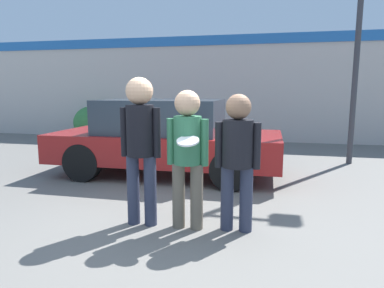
{
  "coord_description": "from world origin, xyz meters",
  "views": [
    {
      "loc": [
        1.16,
        -3.66,
        1.64
      ],
      "look_at": [
        0.25,
        0.37,
        0.98
      ],
      "focal_mm": 32.0,
      "sensor_mm": 36.0,
      "label": 1
    }
  ],
  "objects_px": {
    "person_middle_with_frisbee": "(187,149)",
    "parked_car_near": "(165,137)",
    "person_right": "(237,152)",
    "shrub": "(90,123)",
    "person_left": "(140,138)"
  },
  "relations": [
    {
      "from": "person_right",
      "to": "shrub",
      "type": "height_order",
      "value": "person_right"
    },
    {
      "from": "parked_car_near",
      "to": "person_left",
      "type": "bearing_deg",
      "value": -79.37
    },
    {
      "from": "person_left",
      "to": "person_right",
      "type": "relative_size",
      "value": 1.12
    },
    {
      "from": "person_left",
      "to": "parked_car_near",
      "type": "xyz_separation_m",
      "value": [
        -0.46,
        2.47,
        -0.34
      ]
    },
    {
      "from": "person_left",
      "to": "shrub",
      "type": "height_order",
      "value": "person_left"
    },
    {
      "from": "person_left",
      "to": "parked_car_near",
      "type": "bearing_deg",
      "value": 100.63
    },
    {
      "from": "person_middle_with_frisbee",
      "to": "parked_car_near",
      "type": "height_order",
      "value": "person_middle_with_frisbee"
    },
    {
      "from": "shrub",
      "to": "parked_car_near",
      "type": "bearing_deg",
      "value": -46.66
    },
    {
      "from": "person_left",
      "to": "person_middle_with_frisbee",
      "type": "distance_m",
      "value": 0.58
    },
    {
      "from": "person_left",
      "to": "parked_car_near",
      "type": "distance_m",
      "value": 2.54
    },
    {
      "from": "parked_car_near",
      "to": "shrub",
      "type": "distance_m",
      "value": 5.64
    },
    {
      "from": "shrub",
      "to": "person_right",
      "type": "bearing_deg",
      "value": -49.91
    },
    {
      "from": "parked_car_near",
      "to": "shrub",
      "type": "bearing_deg",
      "value": 133.34
    },
    {
      "from": "person_left",
      "to": "parked_car_near",
      "type": "relative_size",
      "value": 0.41
    },
    {
      "from": "person_right",
      "to": "parked_car_near",
      "type": "distance_m",
      "value": 2.9
    }
  ]
}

